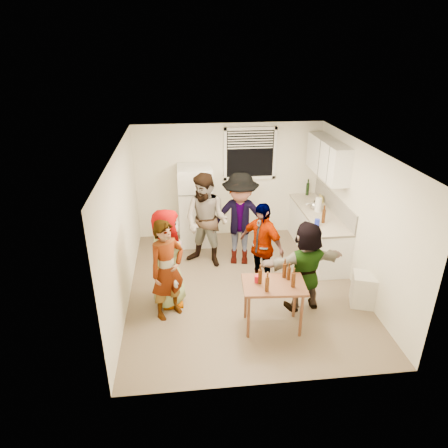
{
  "coord_description": "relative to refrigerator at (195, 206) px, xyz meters",
  "views": [
    {
      "loc": [
        -1.01,
        -5.98,
        3.99
      ],
      "look_at": [
        -0.32,
        0.23,
        1.15
      ],
      "focal_mm": 32.0,
      "sensor_mm": 36.0,
      "label": 1
    }
  ],
  "objects": [
    {
      "name": "red_cup",
      "position": [
        0.77,
        -2.94,
        -0.08
      ],
      "size": [
        0.08,
        0.08,
        0.11
      ],
      "primitive_type": "cylinder",
      "color": "#A9111F",
      "rests_on": "serving_table"
    },
    {
      "name": "guest_back_right",
      "position": [
        0.81,
        -0.97,
        -0.85
      ],
      "size": [
        1.49,
        2.02,
        0.68
      ],
      "primitive_type": "imported",
      "rotation": [
        0.0,
        0.0,
        -0.17
      ],
      "color": "#45454A",
      "rests_on": "ground"
    },
    {
      "name": "paper_towel",
      "position": [
        2.43,
        -0.69,
        0.05
      ],
      "size": [
        0.13,
        0.13,
        0.28
      ],
      "primitive_type": "cylinder",
      "color": "white",
      "rests_on": "countertop"
    },
    {
      "name": "kettle",
      "position": [
        2.4,
        -0.55,
        0.05
      ],
      "size": [
        0.29,
        0.27,
        0.19
      ],
      "primitive_type": null,
      "rotation": [
        0.0,
        0.0,
        -0.41
      ],
      "color": "silver",
      "rests_on": "countertop"
    },
    {
      "name": "upper_cabinets",
      "position": [
        2.58,
        -0.53,
        1.1
      ],
      "size": [
        0.34,
        1.6,
        0.7
      ],
      "primitive_type": "cube",
      "color": "white",
      "rests_on": "room"
    },
    {
      "name": "guest_orange",
      "position": [
        1.63,
        -2.56,
        -0.85
      ],
      "size": [
        1.64,
        1.73,
        0.45
      ],
      "primitive_type": "imported",
      "rotation": [
        0.0,
        0.0,
        3.3
      ],
      "color": "#E18952",
      "rests_on": "ground"
    },
    {
      "name": "backsplash",
      "position": [
        2.74,
        -0.73,
        0.23
      ],
      "size": [
        0.03,
        2.2,
        0.36
      ],
      "primitive_type": "cube",
      "color": "beige",
      "rests_on": "countertop"
    },
    {
      "name": "beer_bottle_counter",
      "position": [
        2.35,
        -1.24,
        0.05
      ],
      "size": [
        0.07,
        0.07,
        0.26
      ],
      "primitive_type": "cylinder",
      "color": "#47230C",
      "rests_on": "countertop"
    },
    {
      "name": "wine_bottle",
      "position": [
        2.5,
        0.26,
        0.05
      ],
      "size": [
        0.07,
        0.07,
        0.27
      ],
      "primitive_type": "cylinder",
      "color": "black",
      "rests_on": "countertop"
    },
    {
      "name": "refrigerator",
      "position": [
        0.0,
        0.0,
        0.0
      ],
      "size": [
        0.7,
        0.7,
        1.7
      ],
      "primitive_type": "cube",
      "color": "white",
      "rests_on": "ground"
    },
    {
      "name": "countertop",
      "position": [
        2.45,
        -0.73,
        0.03
      ],
      "size": [
        0.64,
        2.22,
        0.04
      ],
      "primitive_type": "cube",
      "color": "beige",
      "rests_on": "counter_lower"
    },
    {
      "name": "picture_frame",
      "position": [
        2.67,
        -0.2,
        0.12
      ],
      "size": [
        0.02,
        0.18,
        0.15
      ],
      "primitive_type": "cube",
      "color": "tan",
      "rests_on": "countertop"
    },
    {
      "name": "window",
      "position": [
        1.2,
        0.33,
        1.0
      ],
      "size": [
        1.12,
        0.1,
        1.06
      ],
      "primitive_type": null,
      "color": "white",
      "rests_on": "room"
    },
    {
      "name": "guest_stripe",
      "position": [
        -0.55,
        -2.53,
        -0.85
      ],
      "size": [
        1.44,
        1.68,
        0.39
      ],
      "primitive_type": "imported",
      "rotation": [
        0.0,
        0.0,
        0.62
      ],
      "color": "#141933",
      "rests_on": "ground"
    },
    {
      "name": "guest_back_left",
      "position": [
        0.16,
        -0.98,
        -0.85
      ],
      "size": [
        1.69,
        2.04,
        0.7
      ],
      "primitive_type": "imported",
      "rotation": [
        0.0,
        0.0,
        -0.52
      ],
      "color": "#4E3926",
      "rests_on": "ground"
    },
    {
      "name": "serving_table",
      "position": [
        1.01,
        -3.01,
        -0.85
      ],
      "size": [
        0.96,
        0.67,
        0.77
      ],
      "primitive_type": null,
      "rotation": [
        0.0,
        0.0,
        -0.07
      ],
      "color": "brown",
      "rests_on": "ground"
    },
    {
      "name": "room",
      "position": [
        0.75,
        -1.88,
        -0.85
      ],
      "size": [
        4.0,
        4.5,
        2.5
      ],
      "primitive_type": null,
      "color": "white",
      "rests_on": "ground"
    },
    {
      "name": "beer_bottle_table",
      "position": [
        1.25,
        -2.92,
        -0.08
      ],
      "size": [
        0.05,
        0.05,
        0.2
      ],
      "primitive_type": "cylinder",
      "color": "#47230C",
      "rests_on": "serving_table"
    },
    {
      "name": "guest_black",
      "position": [
        1.05,
        -1.85,
        -0.85
      ],
      "size": [
        1.82,
        1.73,
        0.39
      ],
      "primitive_type": "imported",
      "rotation": [
        0.0,
        0.0,
        -0.88
      ],
      "color": "black",
      "rests_on": "ground"
    },
    {
      "name": "trash_bin",
      "position": [
        2.64,
        -2.6,
        -0.6
      ],
      "size": [
        0.48,
        0.48,
        0.56
      ],
      "primitive_type": "cube",
      "rotation": [
        0.0,
        0.0,
        -0.33
      ],
      "color": "silver",
      "rests_on": "ground"
    },
    {
      "name": "counter_lower",
      "position": [
        2.45,
        -0.73,
        -0.42
      ],
      "size": [
        0.6,
        2.2,
        0.86
      ],
      "primitive_type": "cube",
      "color": "white",
      "rests_on": "ground"
    },
    {
      "name": "blue_cup",
      "position": [
        2.19,
        -1.37,
        0.05
      ],
      "size": [
        0.1,
        0.1,
        0.13
      ],
      "primitive_type": "cylinder",
      "color": "#1A2ABC",
      "rests_on": "countertop"
    },
    {
      "name": "guest_grey",
      "position": [
        -0.55,
        -2.2,
        -0.85
      ],
      "size": [
        1.71,
        0.87,
        0.53
      ],
      "primitive_type": "imported",
      "rotation": [
        0.0,
        0.0,
        1.6
      ],
      "color": "gray",
      "rests_on": "ground"
    }
  ]
}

